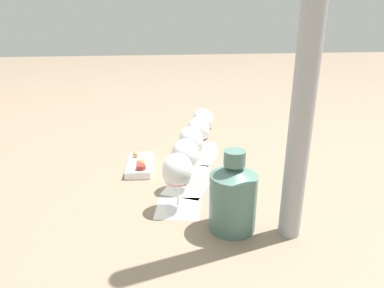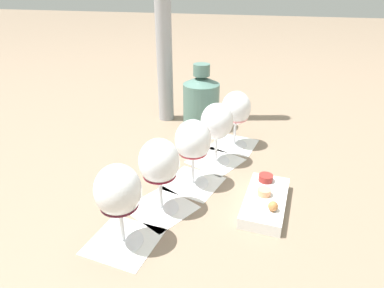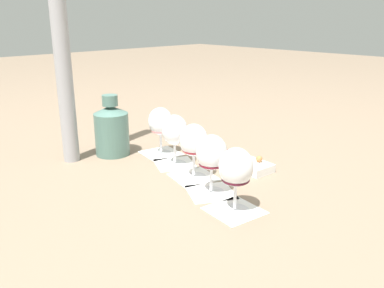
# 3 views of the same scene
# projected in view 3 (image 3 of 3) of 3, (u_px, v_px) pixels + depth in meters

# --- Properties ---
(ground_plane) EXTENTS (8.00, 8.00, 0.00)m
(ground_plane) POSITION_uv_depth(u_px,v_px,m) (194.00, 177.00, 1.19)
(ground_plane) COLOR #7F6B56
(tasting_card_0) EXTENTS (0.14, 0.14, 0.00)m
(tasting_card_0) POSITION_uv_depth(u_px,v_px,m) (161.00, 153.00, 1.39)
(tasting_card_0) COLOR white
(tasting_card_0) RESTS_ON ground_plane
(tasting_card_1) EXTENTS (0.16, 0.16, 0.00)m
(tasting_card_1) POSITION_uv_depth(u_px,v_px,m) (175.00, 164.00, 1.29)
(tasting_card_1) COLOR white
(tasting_card_1) RESTS_ON ground_plane
(tasting_card_2) EXTENTS (0.15, 0.15, 0.00)m
(tasting_card_2) POSITION_uv_depth(u_px,v_px,m) (194.00, 176.00, 1.19)
(tasting_card_2) COLOR white
(tasting_card_2) RESTS_ON ground_plane
(tasting_card_3) EXTENTS (0.16, 0.16, 0.00)m
(tasting_card_3) POSITION_uv_depth(u_px,v_px,m) (211.00, 192.00, 1.09)
(tasting_card_3) COLOR white
(tasting_card_3) RESTS_ON ground_plane
(tasting_card_4) EXTENTS (0.13, 0.14, 0.00)m
(tasting_card_4) POSITION_uv_depth(u_px,v_px,m) (235.00, 210.00, 0.99)
(tasting_card_4) COLOR white
(tasting_card_4) RESTS_ON ground_plane
(wine_glass_0) EXTENTS (0.08, 0.08, 0.16)m
(wine_glass_0) POSITION_uv_depth(u_px,v_px,m) (160.00, 124.00, 1.36)
(wine_glass_0) COLOR white
(wine_glass_0) RESTS_ON tasting_card_0
(wine_glass_1) EXTENTS (0.08, 0.08, 0.16)m
(wine_glass_1) POSITION_uv_depth(u_px,v_px,m) (174.00, 132.00, 1.26)
(wine_glass_1) COLOR white
(wine_glass_1) RESTS_ON tasting_card_1
(wine_glass_2) EXTENTS (0.08, 0.08, 0.16)m
(wine_glass_2) POSITION_uv_depth(u_px,v_px,m) (194.00, 143.00, 1.16)
(wine_glass_2) COLOR white
(wine_glass_2) RESTS_ON tasting_card_2
(wine_glass_3) EXTENTS (0.08, 0.08, 0.16)m
(wine_glass_3) POSITION_uv_depth(u_px,v_px,m) (212.00, 155.00, 1.06)
(wine_glass_3) COLOR white
(wine_glass_3) RESTS_ON tasting_card_3
(wine_glass_4) EXTENTS (0.08, 0.08, 0.16)m
(wine_glass_4) POSITION_uv_depth(u_px,v_px,m) (236.00, 170.00, 0.95)
(wine_glass_4) COLOR white
(wine_glass_4) RESTS_ON tasting_card_4
(ceramic_vase) EXTENTS (0.11, 0.11, 0.20)m
(ceramic_vase) POSITION_uv_depth(u_px,v_px,m) (112.00, 129.00, 1.36)
(ceramic_vase) COLOR #4C7066
(ceramic_vase) RESTS_ON ground_plane
(snack_dish) EXTENTS (0.19, 0.10, 0.05)m
(snack_dish) POSITION_uv_depth(u_px,v_px,m) (244.00, 163.00, 1.26)
(snack_dish) COLOR white
(snack_dish) RESTS_ON ground_plane
(umbrella_pole) EXTENTS (0.05, 0.05, 0.88)m
(umbrella_pole) POSITION_uv_depth(u_px,v_px,m) (59.00, 20.00, 1.20)
(umbrella_pole) COLOR #99999E
(umbrella_pole) RESTS_ON ground_plane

